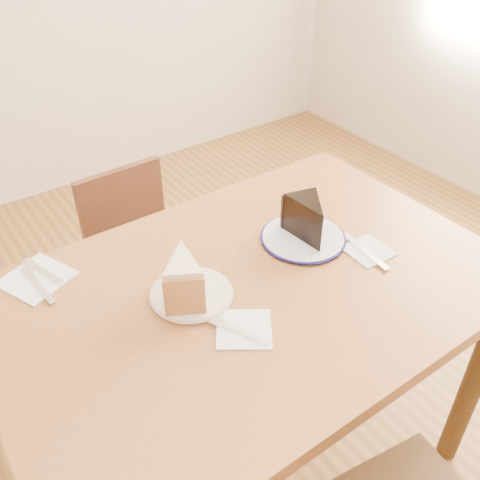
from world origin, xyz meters
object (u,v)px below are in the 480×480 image
Objects in this scene: plate_cream at (192,294)px; chocolate_cake at (310,223)px; carrot_cake at (184,277)px; table at (252,314)px; plate_navy at (303,238)px; chair_far at (144,264)px.

plate_cream is 1.41× the size of chocolate_cake.
chocolate_cake is (0.35, 0.00, 0.05)m from plate_cream.
plate_cream is 0.06m from carrot_cake.
table is at bearing 27.79° from chocolate_cake.
table is 6.60× the size of plate_cream.
carrot_cake is (-0.01, 0.01, 0.05)m from plate_cream.
table is 0.23m from carrot_cake.
chocolate_cake is (0.01, -0.01, 0.05)m from plate_navy.
chair_far is 0.69m from plate_navy.
chair_far is at bearing -53.77° from chocolate_cake.
carrot_cake is (-0.36, -0.01, 0.05)m from plate_navy.
table is at bearing 88.94° from chair_far.
chocolate_cake is (0.37, -0.00, -0.00)m from carrot_cake.
chocolate_cake reaches higher than chair_far.
chocolate_cake reaches higher than plate_cream.
chocolate_cake reaches higher than plate_navy.
table is 5.68× the size of plate_navy.
plate_cream is at bearing 161.17° from table.
chocolate_cake is (0.22, 0.05, 0.16)m from table.
plate_cream is (-0.14, 0.05, 0.10)m from table.
plate_navy is (0.35, 0.02, 0.00)m from plate_cream.
carrot_cake is (-0.15, -0.56, 0.40)m from chair_far.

